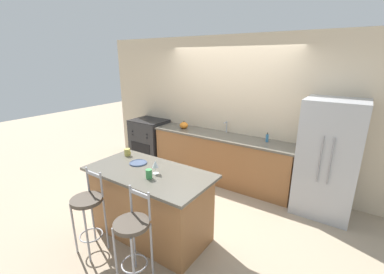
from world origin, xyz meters
name	(u,v)px	position (x,y,z in m)	size (l,w,h in m)	color
ground_plane	(211,186)	(0.00, 0.00, 0.00)	(18.00, 18.00, 0.00)	tan
wall_back	(229,110)	(0.00, 0.65, 1.35)	(6.00, 0.07, 2.70)	beige
back_counter	(221,158)	(0.00, 0.35, 0.46)	(2.77, 0.63, 0.92)	#936038
sink_faucet	(226,126)	(0.00, 0.54, 1.06)	(0.02, 0.13, 0.22)	#ADAFB5
kitchen_island	(150,203)	(0.00, -1.61, 0.47)	(1.65, 0.84, 0.93)	#936038
refrigerator	(328,158)	(1.81, 0.28, 0.88)	(0.80, 0.72, 1.76)	#ADAFB5
oven_range	(150,141)	(-1.80, 0.31, 0.49)	(0.77, 0.64, 0.98)	#28282B
bar_stool_near	(88,209)	(-0.39, -2.25, 0.59)	(0.36, 0.36, 1.04)	#99999E
bar_stool_far	(133,234)	(0.38, -2.28, 0.59)	(0.36, 0.36, 1.04)	#99999E
dinner_plate	(138,163)	(-0.29, -1.51, 0.94)	(0.24, 0.24, 0.02)	#425170
wine_glass	(155,164)	(0.12, -1.61, 1.05)	(0.08, 0.08, 0.18)	white
coffee_mug	(127,152)	(-0.63, -1.39, 0.98)	(0.12, 0.09, 0.10)	#C1B251
tumbler_cup	(149,174)	(0.14, -1.76, 0.99)	(0.08, 0.08, 0.11)	#3D934C
pumpkin_decoration	(184,125)	(-0.85, 0.33, 0.99)	(0.17, 0.17, 0.16)	orange
soap_bottle	(267,138)	(0.84, 0.43, 0.99)	(0.05, 0.05, 0.16)	teal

